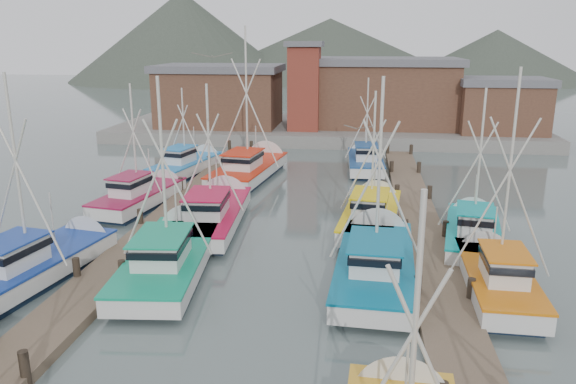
# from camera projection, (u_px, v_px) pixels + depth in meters

# --- Properties ---
(ground) EXTENTS (260.00, 260.00, 0.00)m
(ground) POSITION_uv_depth(u_px,v_px,m) (273.00, 275.00, 24.56)
(ground) COLOR #4E5E5C
(ground) RESTS_ON ground
(dock_left) EXTENTS (2.30, 46.00, 1.50)m
(dock_left) POSITION_uv_depth(u_px,v_px,m) (152.00, 233.00, 29.24)
(dock_left) COLOR brown
(dock_left) RESTS_ON ground
(dock_right) EXTENTS (2.30, 46.00, 1.50)m
(dock_right) POSITION_uv_depth(u_px,v_px,m) (426.00, 245.00, 27.51)
(dock_right) COLOR brown
(dock_right) RESTS_ON ground
(quay) EXTENTS (44.00, 16.00, 1.20)m
(quay) POSITION_uv_depth(u_px,v_px,m) (326.00, 130.00, 59.79)
(quay) COLOR gray
(quay) RESTS_ON ground
(shed_left) EXTENTS (12.72, 8.48, 6.20)m
(shed_left) POSITION_uv_depth(u_px,v_px,m) (220.00, 95.00, 58.25)
(shed_left) COLOR brown
(shed_left) RESTS_ON quay
(shed_center) EXTENTS (14.84, 9.54, 6.90)m
(shed_center) POSITION_uv_depth(u_px,v_px,m) (385.00, 92.00, 57.96)
(shed_center) COLOR brown
(shed_center) RESTS_ON quay
(shed_right) EXTENTS (8.48, 6.36, 5.20)m
(shed_right) POSITION_uv_depth(u_px,v_px,m) (501.00, 105.00, 53.96)
(shed_right) COLOR brown
(shed_right) RESTS_ON quay
(lookout_tower) EXTENTS (3.60, 3.60, 8.50)m
(lookout_tower) POSITION_uv_depth(u_px,v_px,m) (304.00, 86.00, 54.90)
(lookout_tower) COLOR maroon
(lookout_tower) RESTS_ON quay
(distant_hills) EXTENTS (175.00, 140.00, 42.00)m
(distant_hills) POSITION_uv_depth(u_px,v_px,m) (297.00, 79.00, 143.37)
(distant_hills) COLOR #424B3E
(distant_hills) RESTS_ON ground
(boat_4) EXTENTS (4.00, 10.14, 9.50)m
(boat_4) POSITION_uv_depth(u_px,v_px,m) (173.00, 255.00, 25.04)
(boat_4) COLOR black
(boat_4) RESTS_ON ground
(boat_5) EXTENTS (3.90, 10.16, 9.55)m
(boat_5) POSITION_uv_depth(u_px,v_px,m) (376.00, 261.00, 24.38)
(boat_5) COLOR black
(boat_5) RESTS_ON ground
(boat_6) EXTENTS (4.17, 9.23, 9.53)m
(boat_6) POSITION_uv_depth(u_px,v_px,m) (41.00, 262.00, 24.20)
(boat_6) COLOR black
(boat_6) RESTS_ON ground
(boat_7) EXTENTS (3.79, 7.90, 9.64)m
(boat_7) POSITION_uv_depth(u_px,v_px,m) (495.00, 275.00, 22.88)
(boat_7) COLOR black
(boat_7) RESTS_ON ground
(boat_8) EXTENTS (3.63, 9.92, 8.68)m
(boat_8) POSITION_uv_depth(u_px,v_px,m) (214.00, 213.00, 31.11)
(boat_8) COLOR black
(boat_8) RESTS_ON ground
(boat_9) EXTENTS (3.66, 9.08, 8.18)m
(boat_9) POSITION_uv_depth(u_px,v_px,m) (372.00, 214.00, 30.98)
(boat_9) COLOR black
(boat_9) RESTS_ON ground
(boat_10) EXTENTS (3.77, 8.42, 8.16)m
(boat_10) POSITION_uv_depth(u_px,v_px,m) (144.00, 195.00, 34.60)
(boat_10) COLOR black
(boat_10) RESTS_ON ground
(boat_11) EXTENTS (3.72, 8.32, 8.46)m
(boat_11) POSITION_uv_depth(u_px,v_px,m) (473.00, 231.00, 28.15)
(boat_11) COLOR black
(boat_11) RESTS_ON ground
(boat_12) EXTENTS (4.71, 10.77, 11.88)m
(boat_12) POSITION_uv_depth(u_px,v_px,m) (251.00, 168.00, 41.89)
(boat_12) COLOR black
(boat_12) RESTS_ON ground
(boat_13) EXTENTS (3.16, 8.37, 7.84)m
(boat_13) POSITION_uv_depth(u_px,v_px,m) (365.00, 161.00, 44.22)
(boat_13) COLOR black
(boat_13) RESTS_ON ground
(boat_14) EXTENTS (4.10, 8.57, 7.18)m
(boat_14) POSITION_uv_depth(u_px,v_px,m) (190.00, 164.00, 43.07)
(boat_14) COLOR black
(boat_14) RESTS_ON ground
(gull_near) EXTENTS (1.55, 0.65, 0.24)m
(gull_near) POSITION_uv_depth(u_px,v_px,m) (212.00, 56.00, 20.64)
(gull_near) COLOR slate
(gull_near) RESTS_ON ground
(gull_far) EXTENTS (1.55, 0.66, 0.24)m
(gull_far) POSITION_uv_depth(u_px,v_px,m) (358.00, 128.00, 29.17)
(gull_far) COLOR slate
(gull_far) RESTS_ON ground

